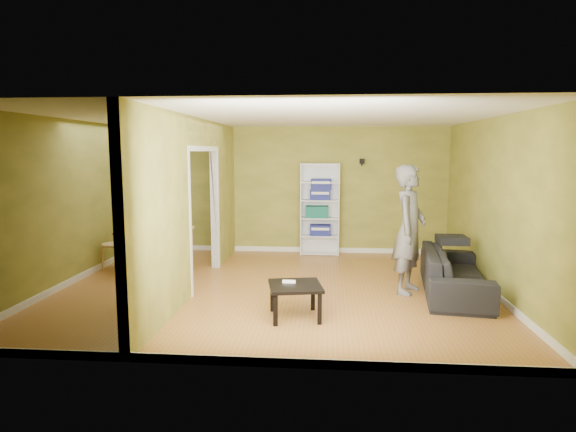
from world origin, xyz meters
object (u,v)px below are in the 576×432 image
Objects in this scene: person at (410,218)px; chair_near at (145,251)px; sofa at (455,265)px; coffee_table at (295,290)px; chair_far at (171,238)px; dining_table at (155,233)px; chair_left at (115,243)px; bookshelf at (320,209)px.

person is 4.22m from chair_near.
sofa is 4.85m from chair_near.
chair_far is (-2.50, 2.73, 0.14)m from coffee_table.
coffee_table is 0.65× the size of chair_far.
chair_near is (-4.84, 0.31, 0.08)m from sofa.
person is at bearing 163.00° from chair_far.
sofa is at bearing 165.63° from chair_far.
person is (-0.68, -0.00, 0.70)m from sofa.
person reaches higher than chair_near.
chair_near reaches higher than coffee_table.
dining_table is (-4.22, 0.93, -0.44)m from person.
sofa is at bearing 98.92° from chair_left.
dining_table is 1.21× the size of chair_near.
chair_near is at bearing 148.42° from coffee_table.
chair_near is 0.99× the size of chair_far.
chair_left is at bearing 87.95° from sofa.
chair_left is 1.00m from chair_far.
chair_near reaches higher than sofa.
bookshelf reaches higher than chair_left.
chair_left reaches higher than coffee_table.
chair_far is (-4.11, 1.47, -0.62)m from person.
person is 2.23× the size of chair_far.
bookshelf is 1.54× the size of dining_table.
person reaches higher than dining_table.
chair_far is (0.11, 0.54, -0.17)m from dining_table.
sofa is 2.61m from coffee_table.
bookshelf is 3.67m from chair_near.
chair_far is (0.86, 0.50, 0.01)m from chair_left.
bookshelf is (-2.04, 2.65, 0.51)m from sofa.
person reaches higher than chair_far.
bookshelf is 2.88× the size of coffee_table.
person reaches higher than chair_left.
chair_left is (-4.97, 0.97, -0.63)m from person.
chair_far is at bearing 138.66° from chair_left.
bookshelf is at bearing 133.59° from chair_left.
coffee_table is at bearing -93.60° from bookshelf.
coffee_table is at bearing 135.19° from chair_far.
bookshelf is 3.02m from chair_far.
bookshelf is 1.87× the size of chair_near.
dining_table is 0.78m from chair_left.
coffee_table is at bearing 152.69° from person.
bookshelf reaches higher than sofa.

